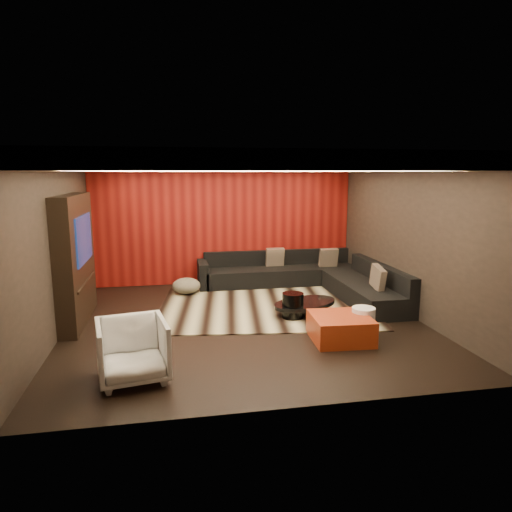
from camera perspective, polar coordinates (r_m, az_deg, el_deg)
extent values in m
cube|color=black|center=(8.02, -1.33, -8.31)|extent=(6.00, 6.00, 0.02)
cube|color=silver|center=(7.60, -1.42, 12.27)|extent=(6.00, 6.00, 0.02)
cube|color=black|center=(10.64, -4.01, 4.11)|extent=(6.00, 0.02, 2.80)
cube|color=black|center=(7.79, -23.78, 0.93)|extent=(0.02, 6.00, 2.80)
cube|color=black|center=(8.69, 18.64, 2.17)|extent=(0.02, 6.00, 2.80)
cube|color=#6B0C0A|center=(10.60, -3.98, 4.09)|extent=(5.98, 0.05, 2.78)
cube|color=silver|center=(10.27, -3.89, 11.10)|extent=(6.00, 0.60, 0.22)
cube|color=silver|center=(4.95, 3.75, 11.85)|extent=(6.00, 0.60, 0.22)
cube|color=silver|center=(7.64, -22.20, 10.61)|extent=(0.60, 4.80, 0.22)
cube|color=silver|center=(8.46, 17.29, 10.81)|extent=(0.60, 4.80, 0.22)
cube|color=#FFD899|center=(9.93, -3.65, 10.60)|extent=(4.80, 0.08, 0.04)
cube|color=#FFD899|center=(5.28, 2.81, 10.79)|extent=(4.80, 0.08, 0.04)
cube|color=#FFD899|center=(7.58, -19.60, 10.10)|extent=(0.08, 4.80, 0.04)
cube|color=#FFD899|center=(8.31, 15.15, 10.31)|extent=(0.08, 4.80, 0.04)
cube|color=black|center=(8.38, -21.67, -0.39)|extent=(0.30, 2.00, 2.20)
cube|color=black|center=(8.30, -20.75, 2.02)|extent=(0.04, 1.30, 0.80)
cube|color=black|center=(8.43, -20.42, -3.02)|extent=(0.04, 1.60, 0.04)
cube|color=#BAB188|center=(8.85, 1.14, -6.35)|extent=(4.35, 3.48, 0.02)
cylinder|color=black|center=(8.44, 6.14, -6.41)|extent=(1.70, 1.70, 0.22)
cylinder|color=black|center=(8.14, 4.62, -6.17)|extent=(0.46, 0.46, 0.45)
ellipsoid|color=beige|center=(9.84, -8.70, -3.69)|extent=(0.76, 0.76, 0.33)
cylinder|color=white|center=(7.50, 13.25, -7.99)|extent=(0.45, 0.45, 0.46)
cube|color=maroon|center=(7.25, 10.51, -8.84)|extent=(0.93, 0.93, 0.39)
imported|color=silver|center=(5.98, -15.18, -11.32)|extent=(0.97, 0.99, 0.78)
cube|color=black|center=(10.61, 3.09, -2.47)|extent=(3.50, 0.90, 0.40)
cube|color=black|center=(10.87, 2.67, -0.14)|extent=(3.50, 0.20, 0.35)
cube|color=black|center=(9.41, 13.39, -4.42)|extent=(0.90, 2.60, 0.40)
cube|color=black|center=(9.47, 15.42, -2.08)|extent=(0.20, 2.60, 0.35)
cube|color=black|center=(10.32, -6.67, -2.33)|extent=(0.20, 0.90, 0.60)
cube|color=#C1A68E|center=(10.69, 9.05, -0.19)|extent=(0.42, 0.20, 0.44)
cube|color=#C1A68E|center=(8.84, 15.00, -2.65)|extent=(0.12, 0.50, 0.50)
cube|color=#C1A68E|center=(10.64, 2.39, -0.12)|extent=(0.42, 0.20, 0.44)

